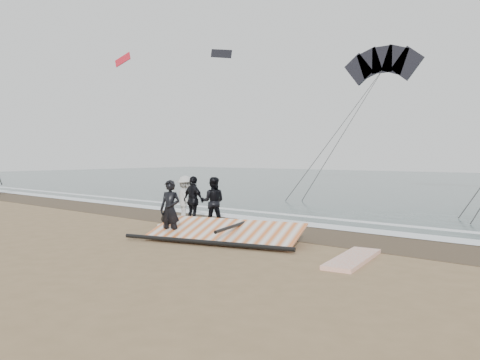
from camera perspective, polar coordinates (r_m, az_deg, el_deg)
The scene contains 11 objects.
ground at distance 11.62m, azimuth -9.61°, elevation -8.51°, with size 120.00×120.00×0.00m, color #8C704C.
wet_sand at distance 14.90m, azimuth 3.65°, elevation -5.90°, with size 120.00×2.80×0.01m, color #4C3D2B.
foam_near at distance 16.05m, azimuth 6.59°, elevation -5.20°, with size 120.00×0.90×0.01m, color white.
foam_far at distance 17.48m, azimuth 9.63°, elevation -4.54°, with size 120.00×0.45×0.01m, color white.
man_main at distance 13.03m, azimuth -8.53°, elevation -3.60°, with size 0.60×0.39×1.64m, color black.
board_white at distance 10.67m, azimuth 13.59°, elevation -9.32°, with size 0.65×2.31×0.09m, color white.
board_cream at distance 15.83m, azimuth -5.94°, elevation -5.22°, with size 0.62×2.34×0.10m, color white.
trio_cluster at distance 15.80m, azimuth -5.38°, elevation -2.46°, with size 2.50×1.07×1.63m.
sail_rig at distance 12.72m, azimuth -1.71°, elevation -6.56°, with size 4.66×2.83×0.52m.
kite_dark at distance 38.05m, azimuth 16.91°, elevation 13.07°, with size 6.86×7.68×17.53m.
distant_kites at distance 58.77m, azimuth -8.72°, elevation 14.61°, with size 18.38×2.12×2.48m.
Camera 1 is at (8.61, -7.44, 2.31)m, focal length 35.00 mm.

